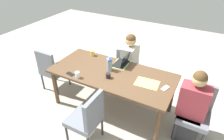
{
  "coord_description": "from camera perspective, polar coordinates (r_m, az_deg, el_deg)",
  "views": [
    {
      "loc": [
        1.33,
        -2.43,
        2.54
      ],
      "look_at": [
        0.0,
        0.0,
        0.81
      ],
      "focal_mm": 31.59,
      "sensor_mm": 36.0,
      "label": 1
    }
  ],
  "objects": [
    {
      "name": "ground_plane",
      "position": [
        3.76,
        -0.0,
        -10.48
      ],
      "size": [
        10.0,
        10.0,
        0.0
      ],
      "primitive_type": "plane",
      "color": "#B2A899"
    },
    {
      "name": "dining_table",
      "position": [
        3.34,
        -0.0,
        -1.84
      ],
      "size": [
        2.09,
        0.96,
        0.76
      ],
      "color": "brown",
      "rests_on": "ground_plane"
    },
    {
      "name": "chair_head_right_left_near",
      "position": [
        3.22,
        23.05,
        -10.54
      ],
      "size": [
        0.44,
        0.44,
        0.9
      ],
      "color": "slate",
      "rests_on": "ground_plane"
    },
    {
      "name": "person_head_right_left_near",
      "position": [
        3.14,
        21.88,
        -10.73
      ],
      "size": [
        0.4,
        0.36,
        1.19
      ],
      "color": "#2D2D33",
      "rests_on": "ground_plane"
    },
    {
      "name": "chair_far_left_mid",
      "position": [
        4.04,
        4.42,
        1.57
      ],
      "size": [
        0.44,
        0.44,
        0.9
      ],
      "color": "slate",
      "rests_on": "ground_plane"
    },
    {
      "name": "person_far_left_mid",
      "position": [
        3.95,
        5.05,
        1.26
      ],
      "size": [
        0.36,
        0.4,
        1.19
      ],
      "color": "#2D2D33",
      "rests_on": "ground_plane"
    },
    {
      "name": "chair_near_left_far",
      "position": [
        2.88,
        -7.06,
        -13.4
      ],
      "size": [
        0.44,
        0.44,
        0.9
      ],
      "color": "slate",
      "rests_on": "ground_plane"
    },
    {
      "name": "chair_head_left_right_near",
      "position": [
        4.09,
        -17.18,
        0.46
      ],
      "size": [
        0.44,
        0.44,
        0.9
      ],
      "color": "slate",
      "rests_on": "ground_plane"
    },
    {
      "name": "flower_vase",
      "position": [
        3.3,
        -0.76,
        1.9
      ],
      "size": [
        0.1,
        0.11,
        0.26
      ],
      "color": "#8EA8B7",
      "rests_on": "dining_table"
    },
    {
      "name": "placemat_head_right_left_near",
      "position": [
        3.09,
        10.11,
        -3.78
      ],
      "size": [
        0.38,
        0.28,
        0.0
      ],
      "primitive_type": "cube",
      "rotation": [
        0.0,
        0.0,
        3.21
      ],
      "color": "#9EBC66",
      "rests_on": "dining_table"
    },
    {
      "name": "placemat_far_left_mid",
      "position": [
        3.54,
        2.56,
        1.73
      ],
      "size": [
        0.29,
        0.38,
        0.0
      ],
      "primitive_type": "cube",
      "rotation": [
        0.0,
        0.0,
        -1.49
      ],
      "color": "#9EBC66",
      "rests_on": "dining_table"
    },
    {
      "name": "laptop_far_left_mid",
      "position": [
        3.51,
        2.98,
        2.23
      ],
      "size": [
        0.22,
        0.32,
        0.21
      ],
      "color": "black",
      "rests_on": "dining_table"
    },
    {
      "name": "coffee_mug_near_left",
      "position": [
        3.15,
        -1.12,
        -1.63
      ],
      "size": [
        0.08,
        0.08,
        0.08
      ],
      "primitive_type": "cylinder",
      "color": "#232328",
      "rests_on": "dining_table"
    },
    {
      "name": "coffee_mug_near_right",
      "position": [
        3.19,
        -10.0,
        -1.4
      ],
      "size": [
        0.07,
        0.07,
        0.11
      ],
      "primitive_type": "cylinder",
      "color": "white",
      "rests_on": "dining_table"
    },
    {
      "name": "coffee_mug_centre_left",
      "position": [
        3.82,
        -5.69,
        4.88
      ],
      "size": [
        0.07,
        0.07,
        0.1
      ],
      "primitive_type": "cylinder",
      "color": "#DBC64C",
      "rests_on": "dining_table"
    },
    {
      "name": "phone_black",
      "position": [
        3.33,
        -11.99,
        -1.13
      ],
      "size": [
        0.16,
        0.1,
        0.01
      ],
      "primitive_type": "cube",
      "rotation": [
        0.0,
        0.0,
        2.94
      ],
      "color": "black",
      "rests_on": "dining_table"
    },
    {
      "name": "phone_silver",
      "position": [
        3.05,
        15.16,
        -5.06
      ],
      "size": [
        0.11,
        0.16,
        0.01
      ],
      "primitive_type": "cube",
      "rotation": [
        0.0,
        0.0,
        1.27
      ],
      "color": "silver",
      "rests_on": "dining_table"
    }
  ]
}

